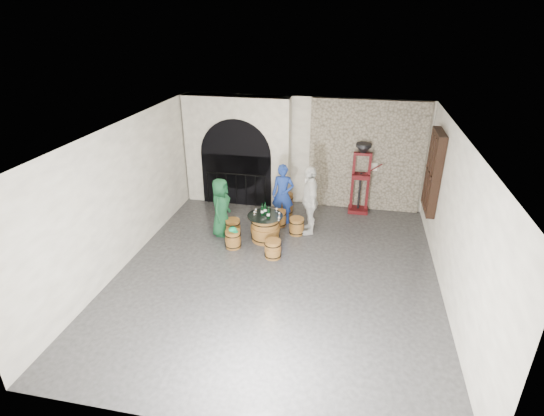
% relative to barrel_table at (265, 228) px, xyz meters
% --- Properties ---
extents(ground, '(8.00, 8.00, 0.00)m').
position_rel_barrel_table_xyz_m(ground, '(0.59, -1.47, -0.34)').
color(ground, '#2A2A2C').
rests_on(ground, ground).
extents(wall_back, '(8.00, 0.00, 8.00)m').
position_rel_barrel_table_xyz_m(wall_back, '(0.59, 2.53, 1.26)').
color(wall_back, silver).
rests_on(wall_back, ground).
extents(wall_front, '(8.00, 0.00, 8.00)m').
position_rel_barrel_table_xyz_m(wall_front, '(0.59, -5.47, 1.26)').
color(wall_front, silver).
rests_on(wall_front, ground).
extents(wall_left, '(0.00, 8.00, 8.00)m').
position_rel_barrel_table_xyz_m(wall_left, '(-2.91, -1.47, 1.26)').
color(wall_left, silver).
rests_on(wall_left, ground).
extents(wall_right, '(0.00, 8.00, 8.00)m').
position_rel_barrel_table_xyz_m(wall_right, '(4.09, -1.47, 1.26)').
color(wall_right, silver).
rests_on(wall_right, ground).
extents(ceiling, '(8.00, 8.00, 0.00)m').
position_rel_barrel_table_xyz_m(ceiling, '(0.59, -1.47, 2.86)').
color(ceiling, beige).
rests_on(ceiling, wall_back).
extents(stone_facing_panel, '(3.20, 0.12, 3.18)m').
position_rel_barrel_table_xyz_m(stone_facing_panel, '(2.39, 2.47, 1.26)').
color(stone_facing_panel, gray).
rests_on(stone_facing_panel, ground).
extents(arched_opening, '(3.10, 0.60, 3.19)m').
position_rel_barrel_table_xyz_m(arched_opening, '(-1.31, 2.27, 1.24)').
color(arched_opening, silver).
rests_on(arched_opening, ground).
extents(shuttered_window, '(0.23, 1.10, 2.00)m').
position_rel_barrel_table_xyz_m(shuttered_window, '(3.97, 0.93, 1.46)').
color(shuttered_window, black).
rests_on(shuttered_window, wall_right).
extents(barrel_table, '(0.89, 0.89, 0.69)m').
position_rel_barrel_table_xyz_m(barrel_table, '(0.00, 0.00, 0.00)').
color(barrel_table, brown).
rests_on(barrel_table, ground).
extents(barrel_stool_left, '(0.41, 0.41, 0.45)m').
position_rel_barrel_table_xyz_m(barrel_stool_left, '(-0.88, 0.06, -0.12)').
color(barrel_stool_left, brown).
rests_on(barrel_stool_left, ground).
extents(barrel_stool_far, '(0.41, 0.41, 0.45)m').
position_rel_barrel_table_xyz_m(barrel_stool_far, '(0.20, 0.86, -0.12)').
color(barrel_stool_far, brown).
rests_on(barrel_stool_far, ground).
extents(barrel_stool_right, '(0.41, 0.41, 0.45)m').
position_rel_barrel_table_xyz_m(barrel_stool_right, '(0.74, 0.48, -0.12)').
color(barrel_stool_right, brown).
rests_on(barrel_stool_right, ground).
extents(barrel_stool_near_right, '(0.41, 0.41, 0.45)m').
position_rel_barrel_table_xyz_m(barrel_stool_near_right, '(0.36, -0.80, -0.12)').
color(barrel_stool_near_right, brown).
rests_on(barrel_stool_near_right, ground).
extents(barrel_stool_near_left, '(0.41, 0.41, 0.45)m').
position_rel_barrel_table_xyz_m(barrel_stool_near_left, '(-0.70, -0.53, -0.12)').
color(barrel_stool_near_left, brown).
rests_on(barrel_stool_near_left, ground).
extents(green_cap, '(0.25, 0.20, 0.11)m').
position_rel_barrel_table_xyz_m(green_cap, '(-0.70, -0.53, 0.15)').
color(green_cap, '#0C8C55').
rests_on(green_cap, barrel_stool_near_left).
extents(person_green, '(0.52, 0.78, 1.55)m').
position_rel_barrel_table_xyz_m(person_green, '(-1.18, 0.09, 0.43)').
color(person_green, '#124324').
rests_on(person_green, ground).
extents(person_blue, '(0.62, 0.41, 1.66)m').
position_rel_barrel_table_xyz_m(person_blue, '(0.25, 1.10, 0.49)').
color(person_blue, navy).
rests_on(person_blue, ground).
extents(person_white, '(0.74, 1.16, 1.84)m').
position_rel_barrel_table_xyz_m(person_white, '(1.03, 0.67, 0.58)').
color(person_white, silver).
rests_on(person_white, ground).
extents(wine_bottle_left, '(0.08, 0.08, 0.32)m').
position_rel_barrel_table_xyz_m(wine_bottle_left, '(-0.07, 0.01, 0.48)').
color(wine_bottle_left, black).
rests_on(wine_bottle_left, barrel_table).
extents(wine_bottle_center, '(0.08, 0.08, 0.32)m').
position_rel_barrel_table_xyz_m(wine_bottle_center, '(0.11, -0.13, 0.48)').
color(wine_bottle_center, black).
rests_on(wine_bottle_center, barrel_table).
extents(wine_bottle_right, '(0.08, 0.08, 0.32)m').
position_rel_barrel_table_xyz_m(wine_bottle_right, '(-0.02, 0.10, 0.48)').
color(wine_bottle_right, black).
rests_on(wine_bottle_right, barrel_table).
extents(tasting_glass_a, '(0.05, 0.05, 0.10)m').
position_rel_barrel_table_xyz_m(tasting_glass_a, '(-0.27, -0.01, 0.40)').
color(tasting_glass_a, '#BB6A24').
rests_on(tasting_glass_a, barrel_table).
extents(tasting_glass_b, '(0.05, 0.05, 0.10)m').
position_rel_barrel_table_xyz_m(tasting_glass_b, '(0.35, 0.04, 0.40)').
color(tasting_glass_b, '#BB6A24').
rests_on(tasting_glass_b, barrel_table).
extents(tasting_glass_c, '(0.05, 0.05, 0.10)m').
position_rel_barrel_table_xyz_m(tasting_glass_c, '(-0.13, 0.19, 0.40)').
color(tasting_glass_c, '#BB6A24').
rests_on(tasting_glass_c, barrel_table).
extents(tasting_glass_d, '(0.05, 0.05, 0.10)m').
position_rel_barrel_table_xyz_m(tasting_glass_d, '(0.24, 0.28, 0.40)').
color(tasting_glass_d, '#BB6A24').
rests_on(tasting_glass_d, barrel_table).
extents(tasting_glass_e, '(0.05, 0.05, 0.10)m').
position_rel_barrel_table_xyz_m(tasting_glass_e, '(0.39, -0.21, 0.40)').
color(tasting_glass_e, '#BB6A24').
rests_on(tasting_glass_e, barrel_table).
extents(tasting_glass_f, '(0.05, 0.05, 0.10)m').
position_rel_barrel_table_xyz_m(tasting_glass_f, '(-0.27, 0.13, 0.40)').
color(tasting_glass_f, '#BB6A24').
rests_on(tasting_glass_f, barrel_table).
extents(side_barrel, '(0.47, 0.47, 0.63)m').
position_rel_barrel_table_xyz_m(side_barrel, '(0.23, 1.61, -0.03)').
color(side_barrel, brown).
rests_on(side_barrel, ground).
extents(corking_press, '(0.84, 0.46, 2.05)m').
position_rel_barrel_table_xyz_m(corking_press, '(2.29, 2.20, 0.85)').
color(corking_press, '#540E11').
rests_on(corking_press, ground).
extents(control_box, '(0.18, 0.10, 0.22)m').
position_rel_barrel_table_xyz_m(control_box, '(2.64, 2.39, 1.01)').
color(control_box, silver).
rests_on(control_box, wall_back).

